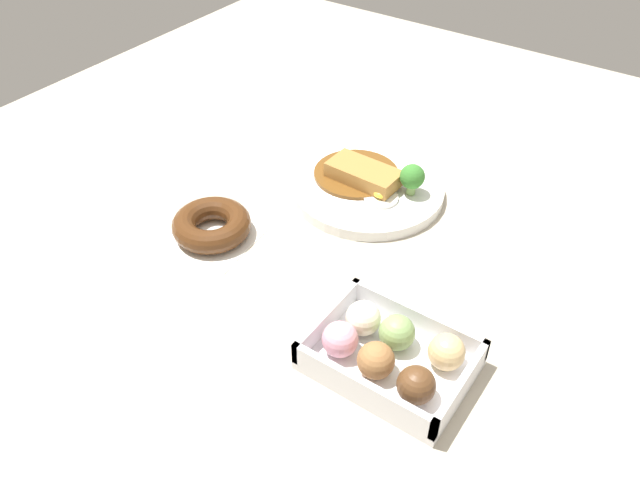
{
  "coord_description": "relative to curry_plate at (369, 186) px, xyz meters",
  "views": [
    {
      "loc": [
        -0.35,
        0.61,
        0.6
      ],
      "look_at": [
        0.04,
        0.05,
        0.03
      ],
      "focal_mm": 35.57,
      "sensor_mm": 36.0,
      "label": 1
    }
  ],
  "objects": [
    {
      "name": "donut_box",
      "position": [
        -0.2,
        0.28,
        0.01
      ],
      "size": [
        0.19,
        0.14,
        0.06
      ],
      "color": "white",
      "rests_on": "ground_plane"
    },
    {
      "name": "chocolate_ring_donut",
      "position": [
        0.13,
        0.22,
        0.0
      ],
      "size": [
        0.14,
        0.14,
        0.04
      ],
      "color": "white",
      "rests_on": "ground_plane"
    },
    {
      "name": "ground_plane",
      "position": [
        -0.06,
        0.12,
        -0.02
      ],
      "size": [
        1.6,
        1.6,
        0.0
      ],
      "primitive_type": "plane",
      "color": "#B2A893"
    },
    {
      "name": "curry_plate",
      "position": [
        0.0,
        0.0,
        0.0
      ],
      "size": [
        0.24,
        0.24,
        0.07
      ],
      "color": "white",
      "rests_on": "ground_plane"
    }
  ]
}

